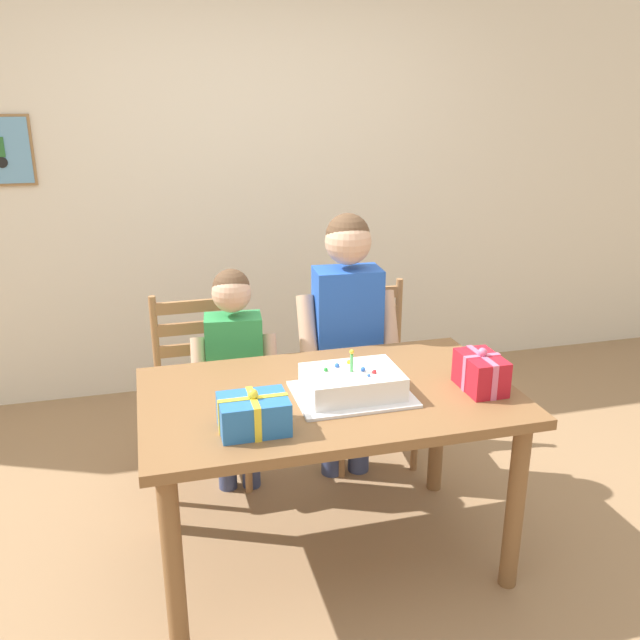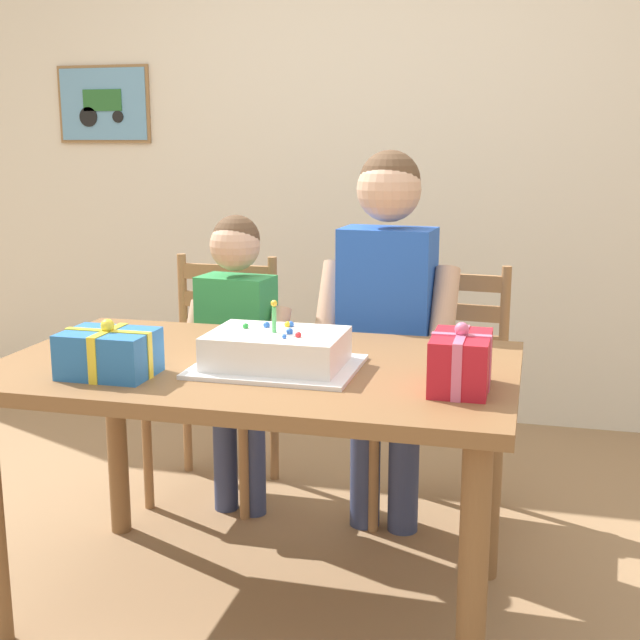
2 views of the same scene
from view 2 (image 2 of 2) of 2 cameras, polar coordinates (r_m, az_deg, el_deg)
ground_plane at (r=2.67m, az=-4.03°, el=-18.74°), size 20.00×20.00×0.00m
back_wall at (r=4.18m, az=4.22°, el=11.17°), size 6.40×0.11×2.60m
dining_table at (r=2.40m, az=-4.27°, el=-5.22°), size 1.44×0.87×0.76m
birthday_cake at (r=2.29m, az=-2.94°, el=-2.14°), size 0.44×0.34×0.19m
gift_box_red_large at (r=2.29m, az=-14.08°, el=-2.19°), size 0.24×0.18×0.16m
gift_box_beside_cake at (r=2.12m, az=9.50°, el=-2.84°), size 0.15×0.22×0.17m
chair_left at (r=3.31m, az=-7.07°, el=-3.76°), size 0.42×0.42×0.92m
chair_right at (r=3.10m, az=8.31°, el=-4.86°), size 0.46×0.46×0.92m
child_older at (r=2.88m, az=4.55°, el=0.95°), size 0.49×0.28×1.34m
child_younger at (r=3.04m, az=-5.66°, el=-1.11°), size 0.42×0.25×1.11m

